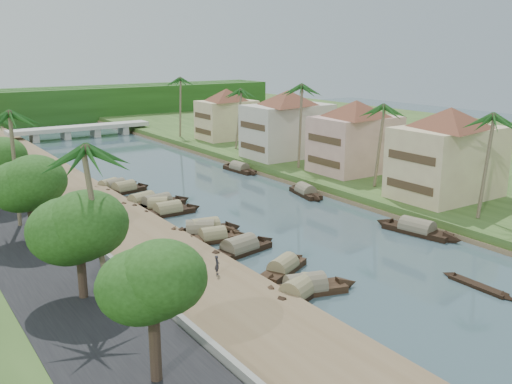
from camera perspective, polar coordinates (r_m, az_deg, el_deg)
ground at (r=57.42m, az=4.74°, el=-3.89°), size 220.00×220.00×0.00m
left_bank at (r=67.40m, az=-17.00°, el=-1.35°), size 10.00×180.00×0.80m
right_bank at (r=83.88m, az=6.41°, el=2.37°), size 16.00×180.00×1.20m
road at (r=65.54m, az=-24.11°, el=-2.17°), size 8.00×180.00×1.40m
retaining_wall at (r=66.15m, az=-20.52°, el=-1.08°), size 0.40×180.00×1.10m
far_right_fill at (r=111.10m, az=21.22°, el=4.43°), size 60.00×220.00×1.15m
treeline at (r=147.18m, az=-20.49°, el=8.07°), size 120.00×14.00×8.00m
bridge at (r=120.57m, az=-17.17°, el=6.03°), size 28.00×4.00×2.40m
building_near at (r=67.84m, az=18.62°, el=3.82°), size 14.85×14.85×10.20m
building_mid at (r=79.16m, az=9.89°, el=5.60°), size 14.11×14.11×9.70m
building_far at (r=89.05m, az=3.18°, el=6.92°), size 15.59×15.59×10.20m
building_distant at (r=106.15m, az=-2.95°, el=7.86°), size 12.62×12.62×9.20m
sampan_0 at (r=43.35m, az=4.96°, el=-9.55°), size 8.83×4.09×2.28m
sampan_1 at (r=42.62m, az=4.27°, el=-9.97°), size 7.72×4.42×2.26m
sampan_2 at (r=46.86m, az=2.72°, el=-7.63°), size 7.46×4.68×2.02m
sampan_3 at (r=51.06m, az=-1.66°, el=-5.71°), size 9.02×3.42×2.36m
sampan_4 at (r=54.20m, az=-4.32°, el=-4.55°), size 7.12×2.74×2.01m
sampan_5 at (r=56.27m, az=-5.09°, el=-3.83°), size 7.92×3.14×2.44m
sampan_6 at (r=55.87m, az=-5.60°, el=-3.98°), size 7.94×5.40×2.37m
sampan_7 at (r=63.17m, az=-8.79°, el=-1.90°), size 8.19×1.94×2.18m
sampan_8 at (r=65.32m, az=-9.81°, el=-1.40°), size 6.62×4.19×2.06m
sampan_9 at (r=66.19m, az=-9.87°, el=-1.19°), size 9.34×2.95×2.31m
sampan_10 at (r=67.34m, az=-11.32°, el=-0.99°), size 8.42×3.91×2.27m
sampan_11 at (r=73.69m, az=-13.02°, el=0.25°), size 7.74×3.05×2.18m
sampan_12 at (r=75.75m, az=-13.93°, el=0.57°), size 7.58×3.54×1.84m
sampan_13 at (r=75.80m, az=-14.48°, el=0.55°), size 7.07×4.07×1.97m
sampan_14 at (r=58.44m, az=15.79°, el=-3.64°), size 3.63×9.69×2.29m
sampan_15 at (r=70.79m, az=4.98°, el=-0.01°), size 3.12×8.03×2.12m
sampan_16 at (r=84.01m, az=-1.67°, el=2.34°), size 2.22×8.51×2.07m
canoe_0 at (r=47.44m, az=21.28°, el=-8.77°), size 0.89×6.60×0.87m
canoe_1 at (r=51.52m, az=-2.21°, el=-5.91°), size 4.24×1.82×0.68m
canoe_2 at (r=70.36m, az=-13.23°, el=-0.70°), size 5.93×1.27×0.86m
palm_0 at (r=59.65m, az=22.27°, el=6.82°), size 3.20×3.20×11.78m
palm_1 at (r=70.08m, az=12.26°, el=8.17°), size 3.20×3.20×11.32m
palm_2 at (r=79.65m, az=4.46°, el=10.34°), size 3.20×3.20×13.02m
palm_3 at (r=95.16m, az=-1.95°, el=10.01°), size 3.20×3.20×11.23m
palm_4 at (r=36.93m, az=-15.72°, el=3.95°), size 3.20×3.20×12.02m
palm_5 at (r=56.78m, az=-23.49°, el=7.00°), size 3.20×3.20×12.23m
palm_7 at (r=109.10m, az=-7.73°, el=11.03°), size 3.20×3.20×12.40m
tree_0 at (r=28.72m, az=-10.36°, el=-8.99°), size 4.53×4.53×7.26m
tree_1 at (r=39.46m, az=-17.35°, el=-3.49°), size 5.52×5.52×7.24m
tree_2 at (r=52.57m, az=-21.83°, el=0.71°), size 5.48×5.48×7.39m
tree_6 at (r=92.26m, az=5.60°, el=7.35°), size 4.73×4.73×7.57m
person_near at (r=44.46m, az=-3.90°, el=-7.28°), size 0.58×0.67×1.54m
person_far at (r=60.31m, az=-16.66°, el=-1.96°), size 0.95×0.84×1.62m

